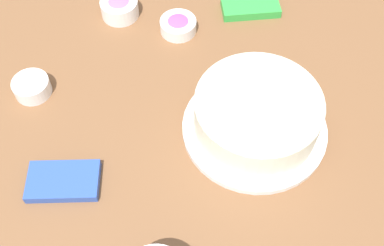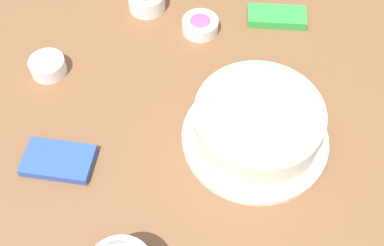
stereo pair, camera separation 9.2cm
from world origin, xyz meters
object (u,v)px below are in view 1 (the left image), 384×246
Objects in this scene: sprinkle_bowl_rainbow at (178,25)px; sprinkle_bowl_pink at (119,7)px; candy_box_lower at (63,181)px; frosted_cake at (257,115)px; candy_box_upper at (251,8)px; sprinkle_bowl_blue at (32,87)px.

sprinkle_bowl_pink is at bearing 162.67° from sprinkle_bowl_rainbow.
frosted_cake is at bearing 16.65° from candy_box_lower.
candy_box_lower is at bearing -135.24° from candy_box_upper.
candy_box_upper is at bearing 90.82° from frosted_cake.
sprinkle_bowl_pink is at bearing 80.15° from candy_box_lower.
frosted_cake reaches higher than sprinkle_bowl_blue.
sprinkle_bowl_pink is 0.46m from candy_box_lower.
sprinkle_bowl_blue is at bearing 171.64° from frosted_cake.
sprinkle_bowl_rainbow is 0.36m from sprinkle_bowl_blue.
candy_box_upper reaches higher than candy_box_lower.
frosted_cake is at bearing -98.81° from candy_box_upper.
candy_box_lower is (-0.36, -0.14, -0.04)m from frosted_cake.
sprinkle_bowl_rainbow is at bearing 34.63° from sprinkle_bowl_blue.
frosted_cake reaches higher than candy_box_lower.
sprinkle_bowl_rainbow is at bearing 61.17° from candy_box_lower.
sprinkle_bowl_pink reaches higher than candy_box_lower.
sprinkle_bowl_pink is 0.32m from candy_box_upper.
frosted_cake is at bearing -8.36° from sprinkle_bowl_blue.
sprinkle_bowl_blue is 0.24m from candy_box_lower.
frosted_cake is 2.10× the size of candy_box_upper.
sprinkle_bowl_blue reaches higher than candy_box_lower.
candy_box_upper is (0.47, 0.28, -0.01)m from sprinkle_bowl_blue.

